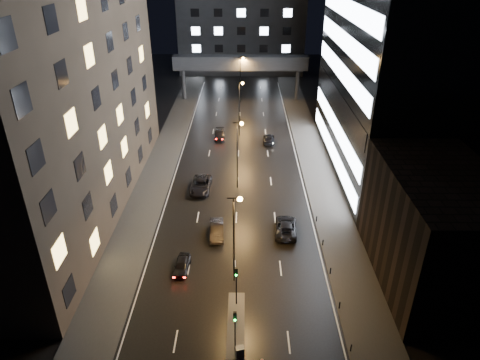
{
  "coord_description": "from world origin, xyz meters",
  "views": [
    {
      "loc": [
        1.0,
        -26.5,
        30.39
      ],
      "look_at": [
        0.44,
        22.83,
        4.0
      ],
      "focal_mm": 32.0,
      "sensor_mm": 36.0,
      "label": 1
    }
  ],
  "objects_px": {
    "car_away_a": "(182,265)",
    "car_toward_a": "(286,227)",
    "car_toward_b": "(269,139)",
    "car_away_c": "(201,185)",
    "car_away_b": "(217,230)",
    "utility_cabinet": "(240,352)",
    "car_away_d": "(220,135)"
  },
  "relations": [
    {
      "from": "car_away_a",
      "to": "car_away_c",
      "type": "distance_m",
      "value": 17.49
    },
    {
      "from": "car_away_a",
      "to": "utility_cabinet",
      "type": "xyz_separation_m",
      "value": [
        6.37,
        -11.33,
        0.06
      ]
    },
    {
      "from": "car_away_a",
      "to": "car_toward_a",
      "type": "relative_size",
      "value": 0.69
    },
    {
      "from": "car_away_c",
      "to": "utility_cabinet",
      "type": "relative_size",
      "value": 5.31
    },
    {
      "from": "car_away_c",
      "to": "utility_cabinet",
      "type": "xyz_separation_m",
      "value": [
        5.92,
        -28.82,
        -0.12
      ]
    },
    {
      "from": "car_away_a",
      "to": "car_toward_a",
      "type": "height_order",
      "value": "car_toward_a"
    },
    {
      "from": "utility_cabinet",
      "to": "car_toward_a",
      "type": "bearing_deg",
      "value": 60.28
    },
    {
      "from": "car_away_c",
      "to": "car_toward_a",
      "type": "distance_m",
      "value": 15.33
    },
    {
      "from": "car_toward_a",
      "to": "utility_cabinet",
      "type": "xyz_separation_m",
      "value": [
        -5.41,
        -18.49,
        -0.06
      ]
    },
    {
      "from": "car_away_b",
      "to": "car_toward_a",
      "type": "height_order",
      "value": "car_away_b"
    },
    {
      "from": "car_toward_a",
      "to": "utility_cabinet",
      "type": "height_order",
      "value": "car_toward_a"
    },
    {
      "from": "car_away_a",
      "to": "car_away_c",
      "type": "relative_size",
      "value": 0.64
    },
    {
      "from": "car_away_a",
      "to": "utility_cabinet",
      "type": "height_order",
      "value": "car_away_a"
    },
    {
      "from": "car_away_d",
      "to": "car_toward_a",
      "type": "bearing_deg",
      "value": -73.94
    },
    {
      "from": "car_toward_a",
      "to": "car_toward_b",
      "type": "relative_size",
      "value": 1.17
    },
    {
      "from": "car_away_d",
      "to": "utility_cabinet",
      "type": "bearing_deg",
      "value": -86.89
    },
    {
      "from": "utility_cabinet",
      "to": "car_away_b",
      "type": "bearing_deg",
      "value": 86.18
    },
    {
      "from": "car_toward_a",
      "to": "car_toward_b",
      "type": "bearing_deg",
      "value": -84.08
    },
    {
      "from": "car_away_b",
      "to": "car_away_c",
      "type": "bearing_deg",
      "value": 101.27
    },
    {
      "from": "car_away_b",
      "to": "car_away_c",
      "type": "height_order",
      "value": "car_away_c"
    },
    {
      "from": "car_toward_b",
      "to": "car_away_c",
      "type": "bearing_deg",
      "value": 63.36
    },
    {
      "from": "car_toward_a",
      "to": "utility_cabinet",
      "type": "distance_m",
      "value": 19.27
    },
    {
      "from": "car_away_d",
      "to": "car_toward_a",
      "type": "xyz_separation_m",
      "value": [
        9.66,
        -29.77,
        0.08
      ]
    },
    {
      "from": "car_away_b",
      "to": "car_away_d",
      "type": "relative_size",
      "value": 0.98
    },
    {
      "from": "car_away_b",
      "to": "car_toward_b",
      "type": "bearing_deg",
      "value": 71.53
    },
    {
      "from": "car_away_a",
      "to": "car_away_d",
      "type": "bearing_deg",
      "value": 89.85
    },
    {
      "from": "car_away_c",
      "to": "car_toward_a",
      "type": "bearing_deg",
      "value": -40.07
    },
    {
      "from": "car_away_a",
      "to": "utility_cabinet",
      "type": "relative_size",
      "value": 3.4
    },
    {
      "from": "car_away_d",
      "to": "car_toward_b",
      "type": "xyz_separation_m",
      "value": [
        8.93,
        -1.73,
        -0.0
      ]
    },
    {
      "from": "car_away_c",
      "to": "car_toward_b",
      "type": "distance_m",
      "value": 20.65
    },
    {
      "from": "car_away_a",
      "to": "car_away_d",
      "type": "relative_size",
      "value": 0.8
    },
    {
      "from": "car_away_b",
      "to": "car_toward_a",
      "type": "relative_size",
      "value": 0.84
    }
  ]
}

